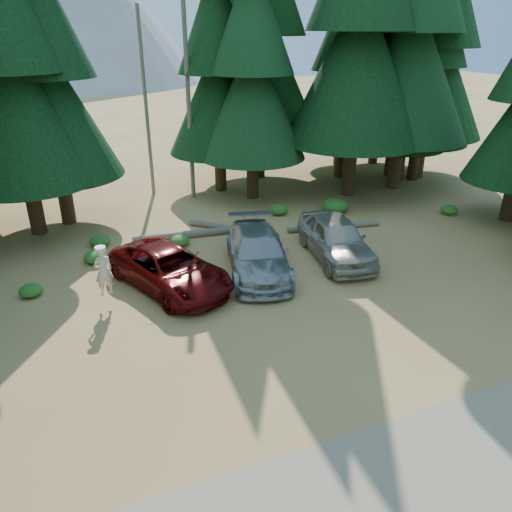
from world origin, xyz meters
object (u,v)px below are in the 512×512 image
object	(u,v)px
red_pickup	(170,269)
log_right	(333,226)
silver_minivan_center	(258,253)
frisbee_player	(103,271)
log_left	(185,235)
silver_minivan_right	(336,238)
log_mid	(224,227)

from	to	relation	value
red_pickup	log_right	xyz separation A→B (m)	(8.67, 2.82, -0.61)
silver_minivan_center	frisbee_player	distance (m)	5.97
log_right	log_left	bearing A→B (deg)	176.81
silver_minivan_right	log_right	distance (m)	3.36
log_mid	log_right	xyz separation A→B (m)	(4.96, -1.92, -0.00)
silver_minivan_right	frisbee_player	distance (m)	9.46
silver_minivan_center	log_left	bearing A→B (deg)	127.70
silver_minivan_right	log_right	world-z (taller)	silver_minivan_right
red_pickup	silver_minivan_center	xyz separation A→B (m)	(3.53, 0.03, 0.05)
log_left	log_mid	bearing A→B (deg)	13.55
log_left	red_pickup	bearing A→B (deg)	-105.24
silver_minivan_right	frisbee_player	world-z (taller)	frisbee_player
red_pickup	frisbee_player	size ratio (longest dim) A/B	3.09
log_left	log_right	size ratio (longest dim) A/B	1.03
silver_minivan_right	log_left	size ratio (longest dim) A/B	1.09
red_pickup	log_left	xyz separation A→B (m)	(1.72, 4.47, -0.59)
silver_minivan_right	log_right	xyz separation A→B (m)	(1.62, 2.85, -0.74)
silver_minivan_center	silver_minivan_right	xyz separation A→B (m)	(3.52, -0.06, 0.07)
frisbee_player	log_mid	xyz separation A→B (m)	(6.10, 5.20, -1.20)
log_mid	log_right	bearing A→B (deg)	23.60
log_left	log_mid	distance (m)	2.01
red_pickup	log_left	bearing A→B (deg)	48.20
silver_minivan_center	frisbee_player	world-z (taller)	frisbee_player
silver_minivan_center	silver_minivan_right	size ratio (longest dim) A/B	1.07
red_pickup	silver_minivan_center	bearing A→B (deg)	-20.27
frisbee_player	log_mid	distance (m)	8.10
red_pickup	silver_minivan_right	xyz separation A→B (m)	(7.05, -0.03, 0.12)
silver_minivan_center	log_mid	bearing A→B (deg)	103.32
log_mid	log_left	bearing A→B (deg)	-127.52
silver_minivan_center	silver_minivan_right	world-z (taller)	silver_minivan_right
red_pickup	frisbee_player	world-z (taller)	frisbee_player
red_pickup	log_right	size ratio (longest dim) A/B	1.19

